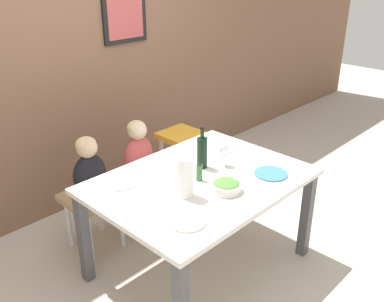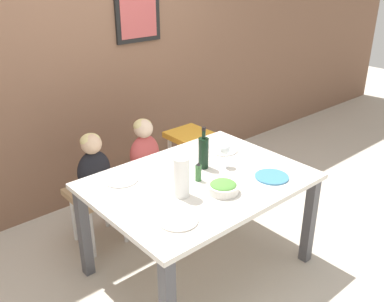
{
  "view_description": "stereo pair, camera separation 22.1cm",
  "coord_description": "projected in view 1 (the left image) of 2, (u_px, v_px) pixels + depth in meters",
  "views": [
    {
      "loc": [
        -1.88,
        -1.74,
        2.11
      ],
      "look_at": [
        0.0,
        0.08,
        0.92
      ],
      "focal_mm": 40.0,
      "sensor_mm": 36.0,
      "label": 1
    },
    {
      "loc": [
        -1.72,
        -1.9,
        2.11
      ],
      "look_at": [
        0.0,
        0.08,
        0.92
      ],
      "focal_mm": 40.0,
      "sensor_mm": 36.0,
      "label": 2
    }
  ],
  "objects": [
    {
      "name": "wine_glass_near",
      "position": [
        223.0,
        149.0,
        3.04
      ],
      "size": [
        0.07,
        0.07,
        0.18
      ],
      "color": "white",
      "rests_on": "dining_table"
    },
    {
      "name": "wall_back",
      "position": [
        74.0,
        56.0,
        3.57
      ],
      "size": [
        10.0,
        0.09,
        2.7
      ],
      "color": "brown",
      "rests_on": "ground_plane"
    },
    {
      "name": "person_child_center",
      "position": [
        138.0,
        148.0,
        3.45
      ],
      "size": [
        0.27,
        0.17,
        0.47
      ],
      "color": "#C64C4C",
      "rests_on": "chair_far_center"
    },
    {
      "name": "chair_far_left",
      "position": [
        93.0,
        203.0,
        3.27
      ],
      "size": [
        0.41,
        0.39,
        0.47
      ],
      "color": "silver",
      "rests_on": "ground_plane"
    },
    {
      "name": "dinner_plate_front_left",
      "position": [
        187.0,
        221.0,
        2.43
      ],
      "size": [
        0.23,
        0.23,
        0.01
      ],
      "color": "silver",
      "rests_on": "dining_table"
    },
    {
      "name": "dinner_plate_back_left",
      "position": [
        121.0,
        182.0,
        2.84
      ],
      "size": [
        0.23,
        0.23,
        0.01
      ],
      "color": "silver",
      "rests_on": "dining_table"
    },
    {
      "name": "dining_table",
      "position": [
        200.0,
        190.0,
        2.94
      ],
      "size": [
        1.44,
        1.07,
        0.74
      ],
      "color": "silver",
      "rests_on": "ground_plane"
    },
    {
      "name": "salad_bowl_large",
      "position": [
        226.0,
        186.0,
        2.74
      ],
      "size": [
        0.2,
        0.2,
        0.08
      ],
      "color": "silver",
      "rests_on": "dining_table"
    },
    {
      "name": "chair_far_center",
      "position": [
        140.0,
        182.0,
        3.58
      ],
      "size": [
        0.41,
        0.39,
        0.47
      ],
      "color": "silver",
      "rests_on": "ground_plane"
    },
    {
      "name": "person_child_left",
      "position": [
        89.0,
        167.0,
        3.14
      ],
      "size": [
        0.27,
        0.17,
        0.47
      ],
      "color": "black",
      "rests_on": "chair_far_left"
    },
    {
      "name": "wine_bottle",
      "position": [
        202.0,
        152.0,
        3.01
      ],
      "size": [
        0.07,
        0.07,
        0.31
      ],
      "color": "black",
      "rests_on": "dining_table"
    },
    {
      "name": "ground_plane",
      "position": [
        200.0,
        265.0,
        3.21
      ],
      "size": [
        14.0,
        14.0,
        0.0
      ],
      "primitive_type": "plane",
      "color": "#BCB2A3"
    },
    {
      "name": "dinner_plate_front_right",
      "position": [
        271.0,
        174.0,
        2.96
      ],
      "size": [
        0.23,
        0.23,
        0.01
      ],
      "color": "teal",
      "rests_on": "dining_table"
    },
    {
      "name": "chair_right_highchair",
      "position": [
        181.0,
        149.0,
        3.83
      ],
      "size": [
        0.35,
        0.33,
        0.7
      ],
      "color": "silver",
      "rests_on": "ground_plane"
    },
    {
      "name": "dinner_plate_back_right",
      "position": [
        218.0,
        149.0,
        3.34
      ],
      "size": [
        0.23,
        0.23,
        0.01
      ],
      "color": "silver",
      "rests_on": "dining_table"
    },
    {
      "name": "paper_towel_roll",
      "position": [
        185.0,
        177.0,
        2.64
      ],
      "size": [
        0.1,
        0.1,
        0.26
      ],
      "color": "white",
      "rests_on": "dining_table"
    },
    {
      "name": "condiment_bottle_hot_sauce",
      "position": [
        199.0,
        172.0,
        2.86
      ],
      "size": [
        0.04,
        0.04,
        0.14
      ],
      "color": "#336633",
      "rests_on": "dining_table"
    }
  ]
}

